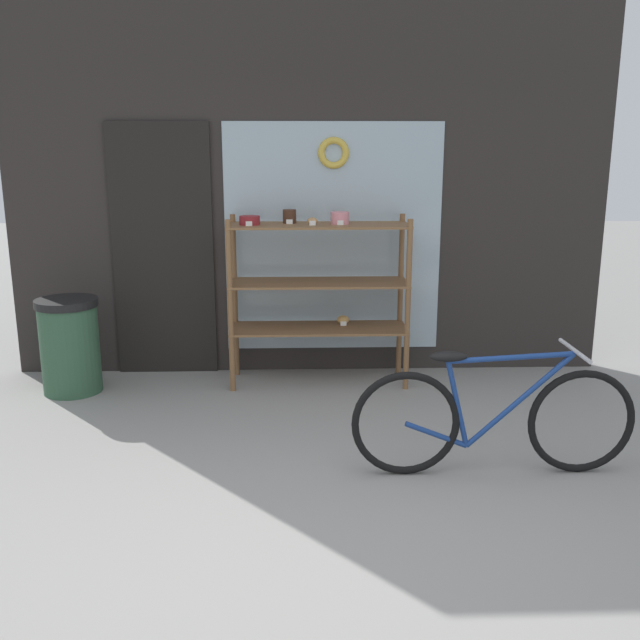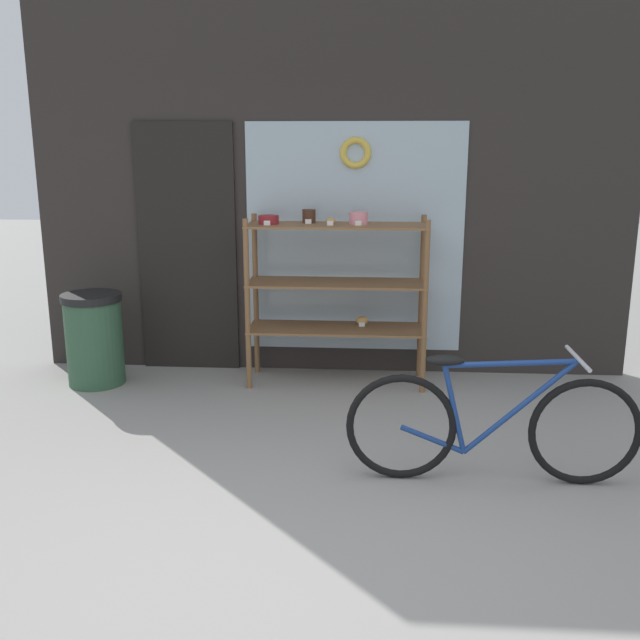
# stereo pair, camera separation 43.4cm
# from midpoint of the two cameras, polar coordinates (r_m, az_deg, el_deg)

# --- Properties ---
(ground_plane) EXTENTS (30.00, 30.00, 0.00)m
(ground_plane) POSITION_cam_midpoint_polar(r_m,az_deg,el_deg) (3.58, -3.60, -18.63)
(ground_plane) COLOR gray
(storefront_facade) EXTENTS (5.00, 0.13, 3.19)m
(storefront_facade) POSITION_cam_midpoint_polar(r_m,az_deg,el_deg) (6.00, -3.36, 10.42)
(storefront_facade) COLOR #2D2826
(storefront_facade) RESTS_ON ground_plane
(display_case) EXTENTS (1.43, 0.46, 1.41)m
(display_case) POSITION_cam_midpoint_polar(r_m,az_deg,el_deg) (5.73, -2.44, 3.33)
(display_case) COLOR brown
(display_case) RESTS_ON ground_plane
(bicycle) EXTENTS (1.69, 0.46, 0.77)m
(bicycle) POSITION_cam_midpoint_polar(r_m,az_deg,el_deg) (4.31, 10.87, -7.80)
(bicycle) COLOR black
(bicycle) RESTS_ON ground_plane
(trash_bin) EXTENTS (0.48, 0.48, 0.75)m
(trash_bin) POSITION_cam_midpoint_polar(r_m,az_deg,el_deg) (6.00, -21.38, -1.70)
(trash_bin) COLOR #2D5138
(trash_bin) RESTS_ON ground_plane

